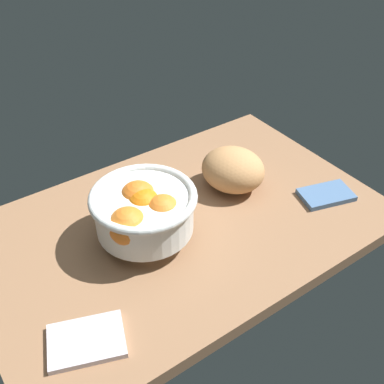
{
  "coord_description": "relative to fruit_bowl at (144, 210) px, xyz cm",
  "views": [
    {
      "loc": [
        -39.14,
        -59.62,
        64.24
      ],
      "look_at": [
        3.74,
        1.64,
        5.0
      ],
      "focal_mm": 43.83,
      "sensor_mm": 36.0,
      "label": 1
    }
  ],
  "objects": [
    {
      "name": "bread_loaf",
      "position": [
        24.43,
        3.59,
        -2.8
      ],
      "size": [
        17.36,
        18.11,
        9.34
      ],
      "primitive_type": "ellipsoid",
      "rotation": [
        0.0,
        0.0,
        5.17
      ],
      "color": "tan",
      "rests_on": "ground"
    },
    {
      "name": "napkin_folded",
      "position": [
        -19.49,
        -14.72,
        -6.93
      ],
      "size": [
        14.08,
        12.08,
        1.08
      ],
      "primitive_type": "cube",
      "rotation": [
        0.0,
        0.0,
        -0.35
      ],
      "color": "silver",
      "rests_on": "ground"
    },
    {
      "name": "ground_plane",
      "position": [
        8.6,
        0.3,
        -8.97
      ],
      "size": [
        81.77,
        52.55,
        3.0
      ],
      "primitive_type": "cube",
      "color": "#8F6647"
    },
    {
      "name": "fruit_bowl",
      "position": [
        0.0,
        0.0,
        0.0
      ],
      "size": [
        20.1,
        20.1,
        12.01
      ],
      "color": "white",
      "rests_on": "ground"
    },
    {
      "name": "napkin_spare",
      "position": [
        38.87,
        -11.04,
        -6.88
      ],
      "size": [
        12.69,
        9.77,
        1.17
      ],
      "primitive_type": "cube",
      "rotation": [
        0.0,
        0.0,
        -0.29
      ],
      "color": "#4C6E9A",
      "rests_on": "ground"
    }
  ]
}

